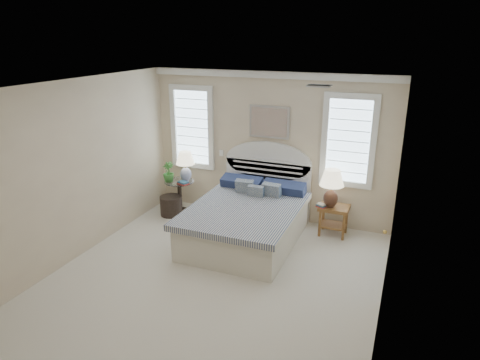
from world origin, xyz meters
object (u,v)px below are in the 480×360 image
object	(u,v)px
floor_pot	(171,206)
bed	(248,218)
nightstand_right	(334,214)
side_table_left	(180,193)
lamp_left	(185,163)
lamp_right	(332,184)

from	to	relation	value
floor_pot	bed	bearing A→B (deg)	-12.55
bed	nightstand_right	xyz separation A→B (m)	(1.30, 0.69, 0.00)
side_table_left	lamp_left	bearing A→B (deg)	33.41
nightstand_right	floor_pot	bearing A→B (deg)	-174.23
bed	nightstand_right	world-z (taller)	bed
lamp_right	side_table_left	bearing A→B (deg)	-178.96
bed	nightstand_right	size ratio (longest dim) A/B	4.29
nightstand_right	lamp_right	size ratio (longest dim) A/B	0.80
side_table_left	floor_pot	world-z (taller)	side_table_left
lamp_left	lamp_right	xyz separation A→B (m)	(2.77, -0.02, -0.05)
floor_pot	lamp_left	world-z (taller)	lamp_left
side_table_left	lamp_left	world-z (taller)	lamp_left
side_table_left	floor_pot	xyz separation A→B (m)	(-0.08, -0.21, -0.20)
floor_pot	lamp_left	xyz separation A→B (m)	(0.20, 0.28, 0.80)
bed	lamp_left	xyz separation A→B (m)	(-1.54, 0.67, 0.60)
nightstand_right	floor_pot	xyz separation A→B (m)	(-3.03, -0.31, -0.20)
side_table_left	nightstand_right	distance (m)	2.95
nightstand_right	floor_pot	world-z (taller)	nightstand_right
bed	lamp_left	bearing A→B (deg)	156.59
floor_pot	lamp_right	size ratio (longest dim) A/B	0.62
side_table_left	lamp_right	world-z (taller)	lamp_right
bed	floor_pot	distance (m)	1.79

